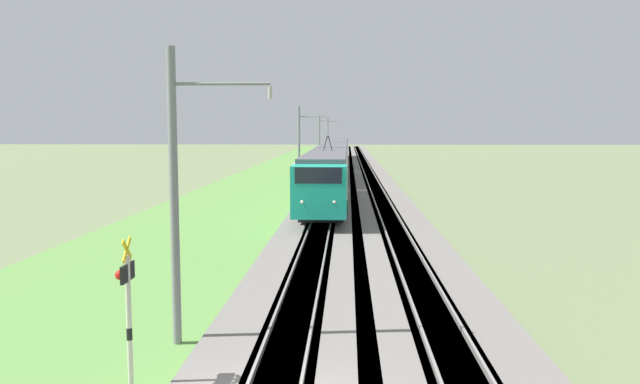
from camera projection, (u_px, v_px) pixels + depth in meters
The scene contains 11 objects.
ballast_main at pixel (333, 183), 61.26m from camera, with size 240.00×4.40×0.30m.
ballast_adjacent at pixel (372, 183), 61.09m from camera, with size 240.00×4.40×0.30m.
track_main at pixel (333, 183), 61.26m from camera, with size 240.00×1.57×0.45m.
track_adjacent at pixel (372, 183), 61.09m from camera, with size 240.00×1.57×0.45m.
grass_verge at pixel (276, 184), 61.52m from camera, with size 240.00×12.55×0.12m.
passenger_train at pixel (336, 155), 74.52m from camera, with size 87.65×2.93×4.98m.
crossing_signal_near at pixel (128, 301), 12.68m from camera, with size 0.70×0.23×3.33m.
catenary_mast_near at pixel (177, 195), 15.35m from camera, with size 0.22×2.56×7.49m.
catenary_mast_mid at pixel (300, 147), 54.54m from camera, with size 0.22×2.56×7.42m.
catenary_mast_far at pixel (320, 139), 93.71m from camera, with size 0.22×2.56×7.53m.
catenary_mast_distant at pixel (328, 135), 132.88m from camera, with size 0.22×2.56×7.79m.
Camera 1 is at (-11.03, -1.45, 5.53)m, focal length 35.00 mm.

